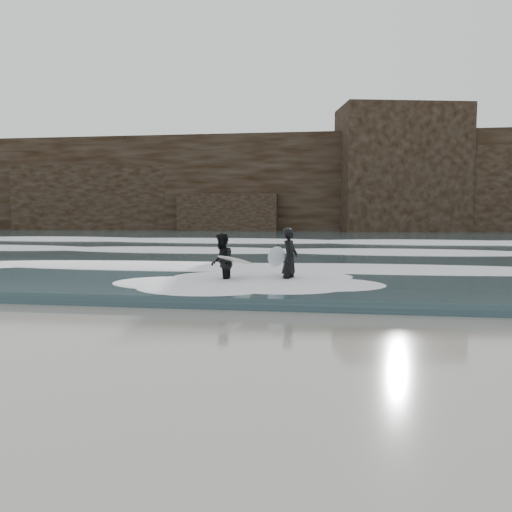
% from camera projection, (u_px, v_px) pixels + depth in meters
% --- Properties ---
extents(ground, '(120.00, 120.00, 0.00)m').
position_uv_depth(ground, '(217.00, 346.00, 8.53)').
color(ground, '#74684F').
rests_on(ground, ground).
extents(sea, '(90.00, 52.00, 0.30)m').
position_uv_depth(sea, '(302.00, 240.00, 37.11)').
color(sea, '#2A4047').
rests_on(sea, ground).
extents(headland, '(70.00, 9.00, 10.00)m').
position_uv_depth(headland, '(310.00, 186.00, 53.43)').
color(headland, black).
rests_on(headland, ground).
extents(foam_near, '(60.00, 3.20, 0.20)m').
position_uv_depth(foam_near, '(273.00, 266.00, 17.37)').
color(foam_near, white).
rests_on(foam_near, sea).
extents(foam_mid, '(60.00, 4.00, 0.24)m').
position_uv_depth(foam_mid, '(288.00, 250.00, 24.27)').
color(foam_mid, white).
rests_on(foam_mid, sea).
extents(foam_far, '(60.00, 4.80, 0.30)m').
position_uv_depth(foam_far, '(299.00, 239.00, 33.14)').
color(foam_far, white).
rests_on(foam_far, sea).
extents(surfer_left, '(1.06, 1.81, 1.81)m').
position_uv_depth(surfer_left, '(288.00, 259.00, 14.55)').
color(surfer_left, black).
rests_on(surfer_left, ground).
extents(surfer_right, '(1.34, 1.94, 1.67)m').
position_uv_depth(surfer_right, '(223.00, 262.00, 14.28)').
color(surfer_right, black).
rests_on(surfer_right, ground).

